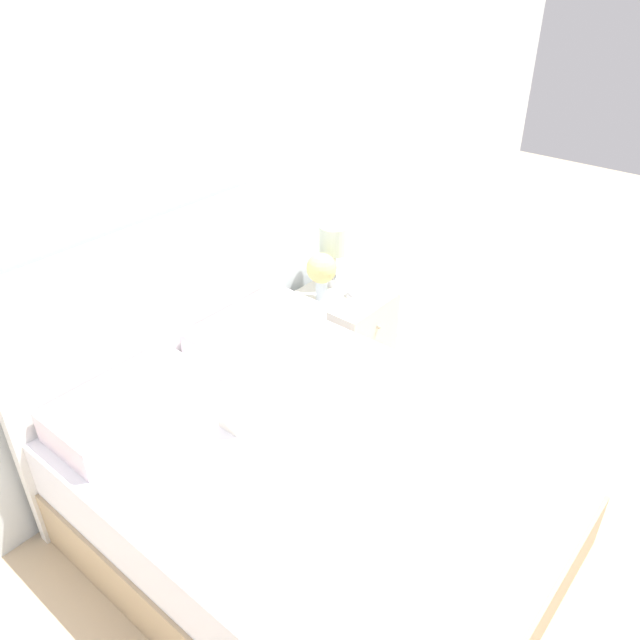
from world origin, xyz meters
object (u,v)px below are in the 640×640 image
Objects in this scene: table_lamp at (334,244)px; teacup at (355,291)px; nightstand at (343,334)px; bed at (303,481)px; flower_vase at (322,271)px.

teacup is (-0.04, -0.19, -0.22)m from table_lamp.
nightstand is 0.54m from table_lamp.
nightstand is (1.06, 0.61, -0.04)m from bed.
flower_vase is (-0.20, -0.07, -0.07)m from table_lamp.
bed is at bearing -144.22° from flower_vase.
nightstand is 0.31m from teacup.
bed is 1.43m from table_lamp.
bed reaches higher than nightstand.
table_lamp is 0.22m from flower_vase.
flower_vase is at bearing 35.78° from bed.
flower_vase is at bearing 144.87° from teacup.
bed reaches higher than flower_vase.
teacup is (0.03, -0.06, 0.30)m from nightstand.
table_lamp is at bearing 79.09° from teacup.
flower_vase reaches higher than nightstand.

